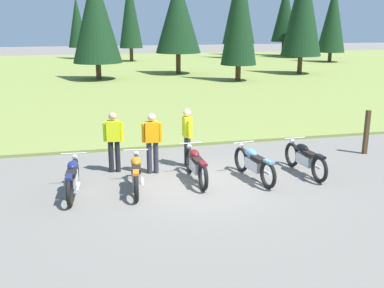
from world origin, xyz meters
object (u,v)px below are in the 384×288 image
motorcycle_navy (73,177)px  motorcycle_orange (136,173)px  motorcycle_black (305,158)px  trail_marker_post (366,132)px  motorcycle_maroon (196,165)px  motorcycle_sky_blue (254,163)px  rider_in_hivis_vest (114,139)px  rider_with_back_turned (187,134)px  rider_near_row_end (152,140)px

motorcycle_navy → motorcycle_orange: (1.51, -0.04, 0.00)m
motorcycle_black → motorcycle_navy: bearing=-178.7°
motorcycle_navy → trail_marker_post: 8.98m
motorcycle_orange → motorcycle_maroon: 1.61m
motorcycle_sky_blue → rider_in_hivis_vest: size_ratio=1.25×
rider_with_back_turned → motorcycle_orange: bearing=-136.0°
motorcycle_maroon → rider_with_back_turned: size_ratio=1.26×
motorcycle_sky_blue → rider_near_row_end: size_ratio=1.25×
motorcycle_maroon → motorcycle_black: same height
rider_in_hivis_vest → rider_near_row_end: same height
motorcycle_navy → motorcycle_sky_blue: 4.59m
motorcycle_black → trail_marker_post: 3.07m
motorcycle_sky_blue → trail_marker_post: size_ratio=1.51×
motorcycle_navy → motorcycle_black: 6.10m
motorcycle_navy → motorcycle_black: same height
motorcycle_navy → rider_in_hivis_vest: size_ratio=1.26×
rider_near_row_end → rider_with_back_turned: 1.13m
motorcycle_orange → motorcycle_sky_blue: (3.08, 0.07, 0.00)m
rider_in_hivis_vest → motorcycle_orange: bearing=-74.6°
rider_with_back_turned → rider_near_row_end: bearing=-159.7°
rider_with_back_turned → rider_in_hivis_vest: bearing=-179.0°
motorcycle_sky_blue → rider_near_row_end: 2.79m
motorcycle_navy → motorcycle_orange: 1.51m
rider_in_hivis_vest → trail_marker_post: 7.78m
motorcycle_orange → rider_in_hivis_vest: (-0.43, 1.55, 0.51)m
rider_in_hivis_vest → rider_near_row_end: bearing=-19.4°
motorcycle_black → rider_near_row_end: size_ratio=1.26×
motorcycle_maroon → trail_marker_post: 5.90m
motorcycle_sky_blue → trail_marker_post: bearing=18.6°
motorcycle_navy → motorcycle_sky_blue: (4.59, 0.03, 0.00)m
motorcycle_sky_blue → trail_marker_post: trail_marker_post is taller
rider_near_row_end → trail_marker_post: (6.77, 0.32, -0.26)m
motorcycle_orange → rider_with_back_turned: rider_with_back_turned is taller
motorcycle_navy → rider_near_row_end: (2.09, 1.15, 0.51)m
motorcycle_maroon → rider_in_hivis_vest: rider_in_hivis_vest is taller
motorcycle_maroon → motorcycle_orange: bearing=-168.6°
motorcycle_black → trail_marker_post: trail_marker_post is taller
rider_with_back_turned → motorcycle_navy: bearing=-153.9°
motorcycle_black → rider_near_row_end: bearing=165.8°
motorcycle_black → rider_with_back_turned: (-2.95, 1.41, 0.51)m
rider_in_hivis_vest → motorcycle_black: bearing=-15.3°
motorcycle_black → motorcycle_maroon: bearing=177.3°
motorcycle_sky_blue → motorcycle_black: size_ratio=0.99×
motorcycle_sky_blue → rider_in_hivis_vest: bearing=157.2°
motorcycle_sky_blue → motorcycle_black: (1.51, 0.10, 0.00)m
motorcycle_maroon → trail_marker_post: trail_marker_post is taller
motorcycle_black → motorcycle_sky_blue: bearing=-176.1°
motorcycle_orange → rider_with_back_turned: bearing=44.0°
motorcycle_orange → rider_near_row_end: rider_near_row_end is taller
motorcycle_orange → trail_marker_post: 7.50m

